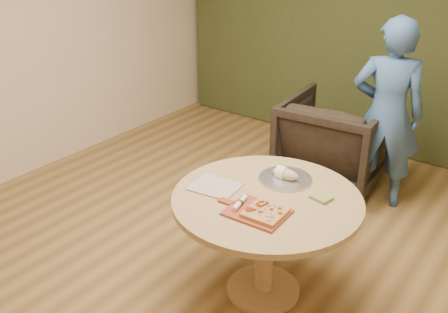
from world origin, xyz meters
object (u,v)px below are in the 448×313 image
(pedestal_table, at_px, (266,216))
(bread_roll, at_px, (284,174))
(serving_tray, at_px, (285,179))
(flatbread_pizza, at_px, (265,212))
(person_standing, at_px, (387,115))
(cutlery_roll, at_px, (240,203))
(armchair, at_px, (335,137))
(pizza_paddle, at_px, (256,212))

(pedestal_table, height_order, bread_roll, bread_roll)
(pedestal_table, bearing_deg, serving_tray, 94.95)
(flatbread_pizza, distance_m, person_standing, 1.86)
(cutlery_roll, distance_m, serving_tray, 0.47)
(cutlery_roll, bearing_deg, serving_tray, 73.76)
(pedestal_table, relative_size, cutlery_roll, 6.06)
(cutlery_roll, bearing_deg, pedestal_table, 61.27)
(bread_roll, height_order, armchair, armchair)
(pizza_paddle, xyz_separation_m, cutlery_roll, (-0.11, 0.00, 0.02))
(cutlery_roll, xyz_separation_m, armchair, (-0.28, 1.96, -0.31))
(pedestal_table, relative_size, bread_roll, 6.23)
(armchair, bearing_deg, cutlery_roll, 93.42)
(cutlery_roll, xyz_separation_m, serving_tray, (0.04, 0.47, -0.02))
(serving_tray, relative_size, armchair, 0.38)
(pedestal_table, height_order, pizza_paddle, pizza_paddle)
(flatbread_pizza, relative_size, bread_roll, 1.19)
(cutlery_roll, xyz_separation_m, person_standing, (0.21, 1.86, 0.05))
(pizza_paddle, bearing_deg, flatbread_pizza, -0.03)
(bread_roll, relative_size, armchair, 0.21)
(pizza_paddle, bearing_deg, serving_tray, 96.33)
(pedestal_table, relative_size, person_standing, 0.72)
(flatbread_pizza, bearing_deg, person_standing, 88.99)
(bread_roll, bearing_deg, armchair, 101.70)
(pedestal_table, xyz_separation_m, flatbread_pizza, (0.11, -0.20, 0.17))
(serving_tray, height_order, bread_roll, bread_roll)
(bread_roll, distance_m, person_standing, 1.41)
(serving_tray, xyz_separation_m, bread_roll, (-0.01, 0.00, 0.04))
(cutlery_roll, relative_size, serving_tray, 0.56)
(pizza_paddle, bearing_deg, armchair, 98.74)
(cutlery_roll, xyz_separation_m, bread_roll, (0.03, 0.47, 0.01))
(flatbread_pizza, relative_size, person_standing, 0.14)
(serving_tray, bearing_deg, armchair, 102.02)
(flatbread_pizza, distance_m, armchair, 2.03)
(pizza_paddle, xyz_separation_m, flatbread_pizza, (0.06, 0.00, 0.02))
(armchair, bearing_deg, person_standing, 164.01)
(serving_tray, xyz_separation_m, armchair, (-0.32, 1.49, -0.29))
(pedestal_table, relative_size, flatbread_pizza, 5.25)
(flatbread_pizza, height_order, bread_roll, bread_roll)
(cutlery_roll, height_order, serving_tray, cutlery_roll)
(serving_tray, bearing_deg, flatbread_pizza, -73.64)
(bread_roll, bearing_deg, flatbread_pizza, -72.63)
(pedestal_table, xyz_separation_m, cutlery_roll, (-0.06, -0.20, 0.17))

